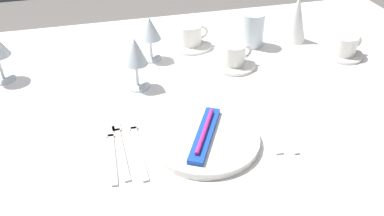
% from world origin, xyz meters
% --- Properties ---
extents(dining_table, '(1.80, 1.11, 0.74)m').
position_xyz_m(dining_table, '(0.00, 0.00, 0.66)').
color(dining_table, white).
rests_on(dining_table, ground).
extents(dinner_plate, '(0.26, 0.26, 0.02)m').
position_xyz_m(dinner_plate, '(-0.03, -0.24, 0.75)').
color(dinner_plate, white).
rests_on(dinner_plate, dining_table).
extents(toothbrush_package, '(0.13, 0.20, 0.02)m').
position_xyz_m(toothbrush_package, '(-0.03, -0.24, 0.77)').
color(toothbrush_package, blue).
rests_on(toothbrush_package, dinner_plate).
extents(fork_outer, '(0.02, 0.23, 0.00)m').
position_xyz_m(fork_outer, '(-0.19, -0.21, 0.74)').
color(fork_outer, beige).
rests_on(fork_outer, dining_table).
extents(fork_inner, '(0.02, 0.22, 0.00)m').
position_xyz_m(fork_inner, '(-0.23, -0.20, 0.74)').
color(fork_inner, beige).
rests_on(fork_inner, dining_table).
extents(fork_salad, '(0.03, 0.21, 0.00)m').
position_xyz_m(fork_salad, '(-0.25, -0.22, 0.74)').
color(fork_salad, beige).
rests_on(fork_salad, dining_table).
extents(dinner_knife, '(0.02, 0.22, 0.00)m').
position_xyz_m(dinner_knife, '(0.13, -0.22, 0.74)').
color(dinner_knife, beige).
rests_on(dinner_knife, dining_table).
extents(spoon_soup, '(0.03, 0.22, 0.01)m').
position_xyz_m(spoon_soup, '(0.16, -0.19, 0.74)').
color(spoon_soup, beige).
rests_on(spoon_soup, dining_table).
extents(saucer_left, '(0.13, 0.13, 0.01)m').
position_xyz_m(saucer_left, '(0.52, 0.08, 0.74)').
color(saucer_left, white).
rests_on(saucer_left, dining_table).
extents(coffee_cup_left, '(0.11, 0.08, 0.06)m').
position_xyz_m(coffee_cup_left, '(0.52, 0.08, 0.78)').
color(coffee_cup_left, white).
rests_on(coffee_cup_left, saucer_left).
extents(saucer_right, '(0.14, 0.14, 0.01)m').
position_xyz_m(saucer_right, '(0.06, 0.27, 0.74)').
color(saucer_right, white).
rests_on(saucer_right, dining_table).
extents(coffee_cup_right, '(0.10, 0.08, 0.07)m').
position_xyz_m(coffee_cup_right, '(0.06, 0.27, 0.78)').
color(coffee_cup_right, white).
rests_on(coffee_cup_right, saucer_right).
extents(saucer_far, '(0.14, 0.14, 0.01)m').
position_xyz_m(saucer_far, '(0.15, 0.11, 0.74)').
color(saucer_far, white).
rests_on(saucer_far, dining_table).
extents(coffee_cup_far, '(0.10, 0.08, 0.06)m').
position_xyz_m(coffee_cup_far, '(0.16, 0.11, 0.78)').
color(coffee_cup_far, white).
rests_on(coffee_cup_far, saucer_far).
extents(wine_glass_centre, '(0.07, 0.07, 0.15)m').
position_xyz_m(wine_glass_centre, '(-0.15, 0.06, 0.85)').
color(wine_glass_centre, silver).
rests_on(wine_glass_centre, dining_table).
extents(wine_glass_left, '(0.07, 0.07, 0.14)m').
position_xyz_m(wine_glass_left, '(-0.08, 0.21, 0.84)').
color(wine_glass_left, silver).
rests_on(wine_glass_left, dining_table).
extents(drink_tumbler, '(0.07, 0.07, 0.11)m').
position_xyz_m(drink_tumbler, '(0.26, 0.23, 0.79)').
color(drink_tumbler, silver).
rests_on(drink_tumbler, dining_table).
extents(napkin_folded, '(0.08, 0.08, 0.16)m').
position_xyz_m(napkin_folded, '(0.42, 0.23, 0.82)').
color(napkin_folded, white).
rests_on(napkin_folded, dining_table).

